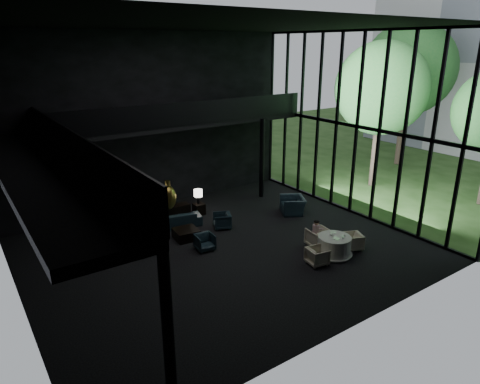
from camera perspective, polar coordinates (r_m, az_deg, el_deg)
floor at (r=16.46m, az=-2.03°, el=-7.64°), size 14.00×12.00×0.02m
ceiling at (r=14.72m, az=-2.42°, el=21.41°), size 14.00×12.00×0.02m
wall_back at (r=20.31m, az=-11.49°, el=9.08°), size 14.00×0.04×8.00m
wall_front at (r=10.72m, az=15.36°, el=-0.11°), size 14.00×0.04×8.00m
curtain_wall at (r=19.64m, az=15.33°, el=8.45°), size 0.20×12.00×8.00m
mezzanine_left at (r=13.00m, az=-25.09°, el=2.10°), size 2.00×12.00×0.25m
mezzanine_back at (r=19.84m, az=-7.63°, el=9.06°), size 12.00×2.00×0.25m
railing_left at (r=13.04m, az=-21.16°, el=5.41°), size 0.06×12.00×1.00m
railing_back at (r=18.87m, az=-6.29°, el=10.45°), size 12.00×0.06×1.00m
column_sw at (r=9.08m, az=-9.59°, el=-17.69°), size 0.24×0.24×4.00m
column_nw at (r=19.11m, az=-24.53°, el=0.91°), size 0.24×0.24×4.00m
column_ne at (r=21.43m, az=2.93°, el=4.47°), size 0.24×0.24×4.00m
tree_near at (r=23.86m, az=18.37°, el=12.95°), size 4.80×4.80×7.65m
tree_far at (r=29.02m, az=21.56°, el=15.03°), size 5.60×5.60×8.80m
console at (r=19.02m, az=-9.71°, el=-2.99°), size 2.13×0.48×0.68m
bronze_urn at (r=18.51m, az=-9.54°, el=-0.69°), size 0.68×0.68×1.28m
side_table_left at (r=18.35m, az=-14.00°, el=-4.32°), size 0.52×0.52×0.57m
table_lamp_left at (r=18.08m, az=-14.21°, el=-2.07°), size 0.40×0.40×0.67m
side_table_right at (r=19.71m, az=-5.49°, el=-2.25°), size 0.47×0.47×0.51m
table_lamp_right at (r=19.49m, az=-5.61°, el=-0.21°), size 0.40×0.40×0.66m
sofa at (r=18.47m, az=-8.47°, el=-3.35°), size 2.20×1.08×0.83m
lounge_armchair_west at (r=16.41m, az=-12.23°, el=-6.31°), size 0.94×1.00×0.96m
lounge_armchair_east at (r=18.15m, az=-2.40°, el=-3.83°), size 0.83×0.85×0.67m
lounge_armchair_south at (r=16.35m, az=-4.71°, el=-6.71°), size 0.64×0.61×0.61m
window_armchair at (r=19.80m, az=7.07°, el=-1.27°), size 1.36×1.53×1.12m
coffee_table at (r=17.35m, az=-7.18°, el=-5.57°), size 1.00×1.00×0.41m
dining_table at (r=16.25m, az=12.41°, el=-7.20°), size 1.38×1.38×0.75m
dining_chair_north at (r=16.77m, az=10.40°, el=-5.86°), size 0.90×0.86×0.83m
dining_chair_east at (r=16.90m, az=14.76°, el=-6.40°), size 0.75×0.77×0.62m
dining_chair_west at (r=15.52m, az=10.27°, el=-8.43°), size 0.65×0.68×0.62m
child at (r=16.72m, az=10.13°, el=-4.66°), size 0.28×0.28×0.61m
plate_a at (r=15.92m, az=12.74°, el=-6.07°), size 0.27×0.27×0.02m
plate_b at (r=16.39m, az=12.28°, el=-5.29°), size 0.26×0.26×0.01m
saucer at (r=16.17m, az=13.60°, el=-5.74°), size 0.17×0.17×0.01m
coffee_cup at (r=16.17m, az=13.77°, el=-5.63°), size 0.10×0.10×0.06m
cereal_bowl at (r=16.13m, az=12.09°, el=-5.57°), size 0.14×0.14×0.07m
cream_pot at (r=15.96m, az=13.57°, el=-5.96°), size 0.08×0.08×0.07m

